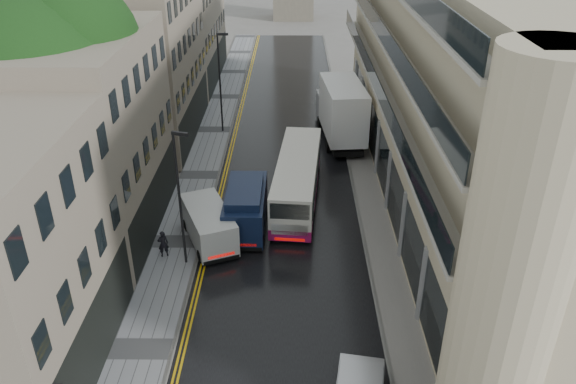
# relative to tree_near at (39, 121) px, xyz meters

# --- Properties ---
(road) EXTENTS (9.00, 85.00, 0.02)m
(road) POSITION_rel_tree_near_xyz_m (12.50, 7.50, -6.94)
(road) COLOR black
(road) RESTS_ON ground
(left_sidewalk) EXTENTS (2.70, 85.00, 0.12)m
(left_sidewalk) POSITION_rel_tree_near_xyz_m (6.65, 7.50, -6.89)
(left_sidewalk) COLOR gray
(left_sidewalk) RESTS_ON ground
(right_sidewalk) EXTENTS (1.80, 85.00, 0.12)m
(right_sidewalk) POSITION_rel_tree_near_xyz_m (17.90, 7.50, -6.89)
(right_sidewalk) COLOR slate
(right_sidewalk) RESTS_ON ground
(old_shop_row) EXTENTS (4.50, 56.00, 12.00)m
(old_shop_row) POSITION_rel_tree_near_xyz_m (3.05, 10.00, -0.95)
(old_shop_row) COLOR gray
(old_shop_row) RESTS_ON ground
(modern_block) EXTENTS (8.00, 40.00, 14.00)m
(modern_block) POSITION_rel_tree_near_xyz_m (22.80, 6.00, 0.05)
(modern_block) COLOR #BBAB8B
(modern_block) RESTS_ON ground
(tree_near) EXTENTS (10.56, 10.56, 13.89)m
(tree_near) POSITION_rel_tree_near_xyz_m (0.00, 0.00, 0.00)
(tree_near) COLOR black
(tree_near) RESTS_ON ground
(tree_far) EXTENTS (9.24, 9.24, 12.46)m
(tree_far) POSITION_rel_tree_near_xyz_m (0.30, 13.00, -0.72)
(tree_far) COLOR black
(tree_far) RESTS_ON ground
(cream_bus) EXTENTS (3.27, 10.65, 2.86)m
(cream_bus) POSITION_rel_tree_near_xyz_m (11.98, 1.37, -5.50)
(cream_bus) COLOR beige
(cream_bus) RESTS_ON road
(white_lorry) EXTENTS (3.55, 9.30, 4.77)m
(white_lorry) POSITION_rel_tree_near_xyz_m (15.64, 11.75, -4.54)
(white_lorry) COLOR white
(white_lorry) RESTS_ON road
(white_van) EXTENTS (3.72, 5.19, 2.16)m
(white_van) POSITION_rel_tree_near_xyz_m (8.20, -2.59, -5.85)
(white_van) COLOR beige
(white_van) RESTS_ON road
(navy_van) EXTENTS (2.24, 5.54, 2.82)m
(navy_van) POSITION_rel_tree_near_xyz_m (9.33, -1.03, -5.51)
(navy_van) COLOR #0E1934
(navy_van) RESTS_ON road
(pedestrian) EXTENTS (0.66, 0.55, 1.54)m
(pedestrian) POSITION_rel_tree_near_xyz_m (6.20, -2.20, -6.06)
(pedestrian) COLOR black
(pedestrian) RESTS_ON left_sidewalk
(lamp_post_near) EXTENTS (0.84, 0.42, 7.35)m
(lamp_post_near) POSITION_rel_tree_near_xyz_m (7.44, -2.74, -3.15)
(lamp_post_near) COLOR black
(lamp_post_near) RESTS_ON left_sidewalk
(lamp_post_far) EXTENTS (0.88, 0.22, 7.80)m
(lamp_post_far) POSITION_rel_tree_near_xyz_m (7.33, 15.55, -2.93)
(lamp_post_far) COLOR black
(lamp_post_far) RESTS_ON left_sidewalk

